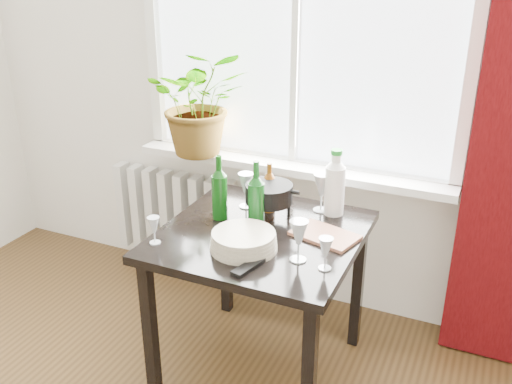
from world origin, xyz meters
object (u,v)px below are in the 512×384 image
at_px(wine_bottle_left, 219,187).
at_px(bottle_amber, 269,187).
at_px(wineglass_back_center, 322,192).
at_px(wineglass_back_left, 246,190).
at_px(wine_bottle_right, 256,195).
at_px(cleaning_bottle, 335,181).
at_px(wineglass_front_right, 299,240).
at_px(tv_remote, 248,267).
at_px(radiator, 175,215).
at_px(table, 261,250).
at_px(fondue_pot, 269,201).
at_px(wineglass_front_left, 154,230).
at_px(potted_plant, 200,102).
at_px(cutting_board, 325,235).
at_px(wineglass_far_right, 325,253).

distance_m(wine_bottle_left, bottle_amber, 0.24).
distance_m(wineglass_back_center, wineglass_back_left, 0.36).
xyz_separation_m(wine_bottle_right, cleaning_bottle, (0.27, 0.28, 0.01)).
distance_m(bottle_amber, wineglass_front_right, 0.48).
xyz_separation_m(cleaning_bottle, wineglass_back_left, (-0.40, -0.10, -0.07)).
height_order(wineglass_back_center, wineglass_back_left, wineglass_back_center).
distance_m(cleaning_bottle, tv_remote, 0.65).
bearing_deg(wine_bottle_right, wineglass_back_left, 126.84).
xyz_separation_m(radiator, tv_remote, (0.93, -0.93, 0.37)).
height_order(table, wineglass_back_left, wineglass_back_left).
distance_m(cleaning_bottle, wineglass_back_left, 0.42).
bearing_deg(fondue_pot, wineglass_front_left, -137.78).
height_order(wineglass_front_right, fondue_pot, wineglass_front_right).
distance_m(wine_bottle_right, wineglass_front_left, 0.46).
height_order(bottle_amber, fondue_pot, bottle_amber).
xyz_separation_m(radiator, wineglass_front_left, (0.49, -0.91, 0.42)).
xyz_separation_m(wineglass_front_right, wineglass_back_left, (-0.40, 0.37, -0.00)).
relative_size(table, potted_plant, 1.49).
xyz_separation_m(wineglass_front_left, cutting_board, (0.63, 0.35, -0.05)).
xyz_separation_m(radiator, cutting_board, (1.12, -0.56, 0.37)).
bearing_deg(potted_plant, cleaning_bottle, -15.69).
bearing_deg(wineglass_far_right, wineglass_back_center, 109.83).
distance_m(wineglass_back_left, tv_remote, 0.58).
bearing_deg(wineglass_back_left, wine_bottle_right, -53.16).
height_order(radiator, wineglass_front_right, wineglass_front_right).
relative_size(wine_bottle_right, wineglass_back_center, 1.65).
height_order(wineglass_back_left, fondue_pot, wineglass_back_left).
bearing_deg(wineglass_back_left, tv_remote, -64.02).
bearing_deg(radiator, tv_remote, -45.10).
height_order(wineglass_back_left, wineglass_front_left, wineglass_back_left).
distance_m(radiator, bottle_amber, 1.02).
bearing_deg(wineglass_front_right, table, 144.91).
distance_m(potted_plant, tv_remote, 1.14).
height_order(potted_plant, wineglass_front_right, potted_plant).
height_order(table, cutting_board, cutting_board).
xyz_separation_m(bottle_amber, cutting_board, (0.32, -0.14, -0.11)).
relative_size(wineglass_back_center, tv_remote, 1.19).
xyz_separation_m(potted_plant, wineglass_far_right, (0.94, -0.73, -0.32)).
distance_m(wineglass_front_right, wineglass_far_right, 0.12).
height_order(potted_plant, wineglass_far_right, potted_plant).
distance_m(potted_plant, bottle_amber, 0.68).
relative_size(potted_plant, cleaning_bottle, 1.75).
xyz_separation_m(radiator, cleaning_bottle, (1.08, -0.32, 0.52)).
relative_size(wineglass_front_right, tv_remote, 1.11).
height_order(wine_bottle_left, cutting_board, wine_bottle_left).
height_order(potted_plant, wine_bottle_left, potted_plant).
xyz_separation_m(bottle_amber, wineglass_front_right, (0.29, -0.38, -0.03)).
relative_size(wineglass_back_center, cutting_board, 0.70).
height_order(wineglass_far_right, cutting_board, wineglass_far_right).
distance_m(wine_bottle_right, fondue_pot, 0.13).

